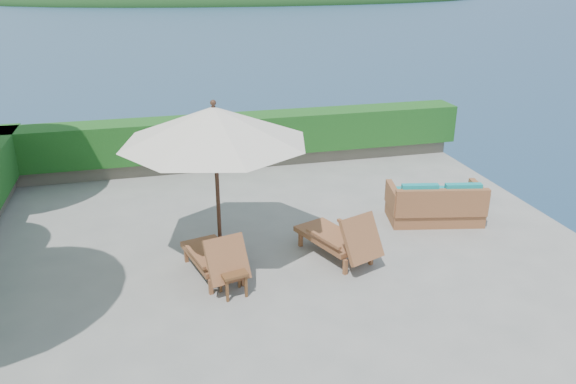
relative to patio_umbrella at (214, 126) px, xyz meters
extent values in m
plane|color=gray|center=(1.00, -0.67, -2.46)|extent=(12.00, 12.00, 0.00)
cube|color=#4E483E|center=(1.00, -0.67, -4.01)|extent=(12.00, 12.00, 3.00)
cube|color=#655D50|center=(1.00, 4.93, -2.28)|extent=(12.00, 0.60, 0.36)
cube|color=#123F12|center=(1.00, 4.93, -1.61)|extent=(12.40, 0.90, 1.00)
cylinder|color=black|center=(0.00, 0.00, -2.40)|extent=(0.90, 0.90, 0.12)
cylinder|color=#3B2215|center=(0.00, 0.00, -1.06)|extent=(0.08, 0.08, 2.80)
cone|color=beige|center=(0.00, 0.00, 0.03)|extent=(3.73, 3.73, 0.62)
sphere|color=#3B2215|center=(0.00, 0.00, 0.40)|extent=(0.12, 0.12, 0.10)
cube|color=brown|center=(-0.32, -1.22, -2.33)|extent=(0.07, 0.07, 0.26)
cube|color=brown|center=(0.22, -1.08, -2.33)|extent=(0.07, 0.07, 0.26)
cube|color=brown|center=(-0.62, -0.05, -2.33)|extent=(0.07, 0.07, 0.26)
cube|color=brown|center=(-0.08, 0.09, -2.33)|extent=(0.07, 0.07, 0.26)
cube|color=brown|center=(-0.22, -0.47, -2.16)|extent=(0.97, 1.44, 0.09)
cube|color=brown|center=(-0.04, -1.20, -1.87)|extent=(0.75, 0.58, 0.71)
cube|color=brown|center=(-0.51, -0.75, -2.00)|extent=(0.27, 0.85, 0.05)
cube|color=brown|center=(0.16, -0.58, -2.00)|extent=(0.27, 0.85, 0.05)
cube|color=brown|center=(1.99, -1.16, -2.32)|extent=(0.08, 0.08, 0.28)
cube|color=brown|center=(2.56, -0.94, -2.32)|extent=(0.08, 0.08, 0.28)
cube|color=brown|center=(1.53, 0.05, -2.32)|extent=(0.08, 0.08, 0.28)
cube|color=brown|center=(2.09, 0.26, -2.32)|extent=(0.08, 0.08, 0.28)
cube|color=brown|center=(2.00, -0.35, -2.14)|extent=(1.17, 1.56, 0.10)
cube|color=brown|center=(2.29, -1.10, -1.84)|extent=(0.83, 0.68, 0.75)
cube|color=brown|center=(1.74, -0.68, -1.98)|extent=(0.39, 0.87, 0.05)
cube|color=brown|center=(2.42, -0.41, -1.98)|extent=(0.39, 0.87, 0.05)
cube|color=brown|center=(-0.09, -1.51, -2.26)|extent=(0.05, 0.05, 0.39)
cube|color=brown|center=(0.22, -1.44, -2.26)|extent=(0.05, 0.05, 0.39)
cube|color=brown|center=(-0.16, -1.20, -2.26)|extent=(0.05, 0.05, 0.39)
cube|color=brown|center=(0.15, -1.13, -2.26)|extent=(0.05, 0.05, 0.39)
cube|color=brown|center=(0.03, -1.32, -2.05)|extent=(0.48, 0.48, 0.04)
cube|color=brown|center=(4.53, 0.51, -2.25)|extent=(2.02, 1.29, 0.41)
cube|color=brown|center=(4.44, 0.09, -1.89)|extent=(1.86, 0.52, 0.57)
cube|color=brown|center=(3.66, 0.69, -1.94)|extent=(0.31, 0.94, 0.47)
cube|color=brown|center=(5.41, 0.33, -1.94)|extent=(0.31, 0.94, 0.47)
cube|color=#128287|center=(4.12, 0.65, -1.95)|extent=(0.94, 0.90, 0.19)
cube|color=#128287|center=(4.97, 0.47, -1.95)|extent=(0.94, 0.90, 0.19)
cube|color=#128287|center=(4.04, 0.28, -1.71)|extent=(0.74, 0.29, 0.37)
cube|color=#128287|center=(4.89, 0.10, -1.71)|extent=(0.74, 0.29, 0.37)
camera|label=1|loc=(-1.01, -9.11, 2.49)|focal=35.00mm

